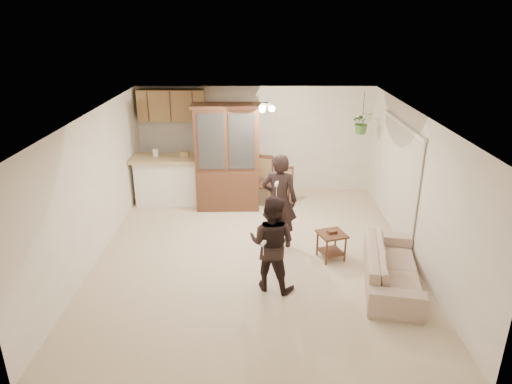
{
  "coord_description": "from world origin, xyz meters",
  "views": [
    {
      "loc": [
        0.06,
        -7.27,
        4.0
      ],
      "look_at": [
        0.03,
        0.4,
        1.02
      ],
      "focal_mm": 32.0,
      "sensor_mm": 36.0,
      "label": 1
    }
  ],
  "objects_px": {
    "adult": "(279,200)",
    "side_table": "(331,245)",
    "sofa": "(393,263)",
    "child": "(272,249)",
    "chair_hutch_left": "(260,192)",
    "chair_hutch_right": "(283,192)",
    "chair_bar": "(147,191)",
    "china_hutch": "(227,158)"
  },
  "relations": [
    {
      "from": "sofa",
      "to": "adult",
      "type": "bearing_deg",
      "value": 63.67
    },
    {
      "from": "adult",
      "to": "chair_hutch_left",
      "type": "xyz_separation_m",
      "value": [
        -0.33,
        1.92,
        -0.59
      ]
    },
    {
      "from": "child",
      "to": "chair_bar",
      "type": "distance_m",
      "value": 4.51
    },
    {
      "from": "sofa",
      "to": "side_table",
      "type": "height_order",
      "value": "sofa"
    },
    {
      "from": "child",
      "to": "chair_hutch_left",
      "type": "xyz_separation_m",
      "value": [
        -0.16,
        3.35,
        -0.36
      ]
    },
    {
      "from": "adult",
      "to": "chair_bar",
      "type": "bearing_deg",
      "value": -25.72
    },
    {
      "from": "adult",
      "to": "chair_hutch_left",
      "type": "distance_m",
      "value": 2.03
    },
    {
      "from": "chair_hutch_left",
      "to": "china_hutch",
      "type": "bearing_deg",
      "value": -151.15
    },
    {
      "from": "china_hutch",
      "to": "chair_hutch_right",
      "type": "distance_m",
      "value": 1.51
    },
    {
      "from": "adult",
      "to": "sofa",
      "type": "bearing_deg",
      "value": 152.91
    },
    {
      "from": "chair_hutch_right",
      "to": "side_table",
      "type": "bearing_deg",
      "value": 99.86
    },
    {
      "from": "adult",
      "to": "chair_hutch_left",
      "type": "height_order",
      "value": "adult"
    },
    {
      "from": "side_table",
      "to": "chair_bar",
      "type": "height_order",
      "value": "chair_bar"
    },
    {
      "from": "adult",
      "to": "side_table",
      "type": "height_order",
      "value": "adult"
    },
    {
      "from": "child",
      "to": "chair_bar",
      "type": "xyz_separation_m",
      "value": [
        -2.76,
        3.54,
        -0.41
      ]
    },
    {
      "from": "side_table",
      "to": "chair_hutch_left",
      "type": "height_order",
      "value": "chair_hutch_left"
    },
    {
      "from": "china_hutch",
      "to": "chair_bar",
      "type": "xyz_separation_m",
      "value": [
        -1.89,
        0.35,
        -0.87
      ]
    },
    {
      "from": "sofa",
      "to": "side_table",
      "type": "distance_m",
      "value": 1.17
    },
    {
      "from": "adult",
      "to": "chair_hutch_right",
      "type": "bearing_deg",
      "value": -84.95
    },
    {
      "from": "china_hutch",
      "to": "chair_bar",
      "type": "bearing_deg",
      "value": 168.2
    },
    {
      "from": "child",
      "to": "chair_hutch_left",
      "type": "distance_m",
      "value": 3.37
    },
    {
      "from": "child",
      "to": "sofa",
      "type": "bearing_deg",
      "value": -154.34
    },
    {
      "from": "sofa",
      "to": "chair_bar",
      "type": "bearing_deg",
      "value": 64.52
    },
    {
      "from": "chair_hutch_left",
      "to": "chair_hutch_right",
      "type": "xyz_separation_m",
      "value": [
        0.51,
        0.08,
        -0.05
      ]
    },
    {
      "from": "china_hutch",
      "to": "chair_hutch_right",
      "type": "height_order",
      "value": "china_hutch"
    },
    {
      "from": "china_hutch",
      "to": "sofa",
      "type": "bearing_deg",
      "value": -49.43
    },
    {
      "from": "chair_hutch_right",
      "to": "china_hutch",
      "type": "bearing_deg",
      "value": 4.47
    },
    {
      "from": "adult",
      "to": "child",
      "type": "bearing_deg",
      "value": 93.22
    },
    {
      "from": "child",
      "to": "chair_hutch_left",
      "type": "height_order",
      "value": "child"
    },
    {
      "from": "side_table",
      "to": "china_hutch",
      "type": "bearing_deg",
      "value": 130.27
    },
    {
      "from": "child",
      "to": "china_hutch",
      "type": "bearing_deg",
      "value": -52.53
    },
    {
      "from": "china_hutch",
      "to": "chair_bar",
      "type": "relative_size",
      "value": 2.47
    },
    {
      "from": "chair_bar",
      "to": "chair_hutch_right",
      "type": "bearing_deg",
      "value": -8.2
    },
    {
      "from": "sofa",
      "to": "child",
      "type": "height_order",
      "value": "child"
    },
    {
      "from": "chair_hutch_right",
      "to": "sofa",
      "type": "bearing_deg",
      "value": 109.14
    },
    {
      "from": "chair_hutch_left",
      "to": "chair_hutch_right",
      "type": "height_order",
      "value": "chair_hutch_left"
    },
    {
      "from": "chair_hutch_left",
      "to": "chair_bar",
      "type": "bearing_deg",
      "value": -167.23
    },
    {
      "from": "child",
      "to": "chair_bar",
      "type": "height_order",
      "value": "child"
    },
    {
      "from": "adult",
      "to": "chair_hutch_right",
      "type": "distance_m",
      "value": 2.1
    },
    {
      "from": "chair_bar",
      "to": "chair_hutch_left",
      "type": "relative_size",
      "value": 0.84
    },
    {
      "from": "child",
      "to": "chair_hutch_right",
      "type": "bearing_deg",
      "value": -73.55
    },
    {
      "from": "adult",
      "to": "chair_bar",
      "type": "relative_size",
      "value": 1.93
    }
  ]
}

